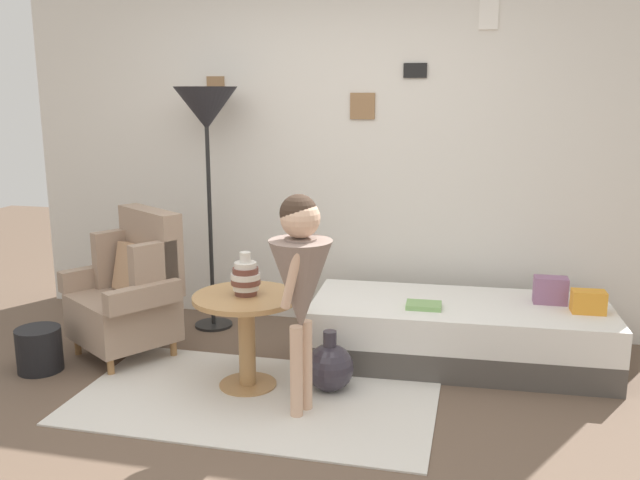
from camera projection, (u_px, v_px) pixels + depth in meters
ground_plane at (248, 441)px, 3.43m from camera, size 12.00×12.00×0.00m
gallery_wall at (332, 151)px, 5.00m from camera, size 4.80×0.12×2.60m
rug at (256, 398)px, 3.90m from camera, size 2.06×1.16×0.01m
armchair at (132, 291)px, 4.50m from camera, size 0.90×0.85×0.97m
daybed at (459, 332)px, 4.40m from camera, size 1.94×0.89×0.40m
pillow_head at (588, 302)px, 4.15m from camera, size 0.21×0.13×0.14m
pillow_mid at (550, 290)px, 4.34m from camera, size 0.21×0.12×0.17m
side_table at (246, 321)px, 3.97m from camera, size 0.63×0.63×0.57m
vase_striped at (246, 278)px, 3.93m from camera, size 0.17×0.17×0.26m
floor_lamp at (206, 117)px, 4.77m from camera, size 0.45×0.45×1.77m
person_child at (301, 275)px, 3.56m from camera, size 0.34×0.34×1.22m
book_on_daybed at (424, 305)px, 4.26m from camera, size 0.23×0.17×0.03m
demijohn_near at (330, 367)px, 3.98m from camera, size 0.28×0.28×0.37m
magazine_basket at (39, 349)px, 4.27m from camera, size 0.28×0.28×0.28m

